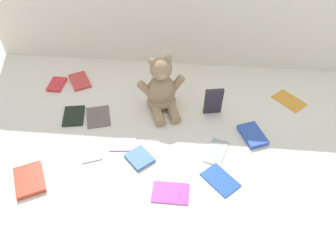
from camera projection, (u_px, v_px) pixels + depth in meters
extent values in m
plane|color=silver|center=(175.00, 126.00, 1.37)|extent=(3.20, 3.20, 0.00)
cube|color=silver|center=(184.00, 1.00, 1.47)|extent=(1.87, 0.03, 0.65)
ellipsoid|color=#9E7F5B|center=(161.00, 91.00, 1.41)|extent=(0.15, 0.13, 0.16)
ellipsoid|color=#9E7F5B|center=(162.00, 101.00, 1.44)|extent=(0.16, 0.14, 0.06)
sphere|color=#9E7F5B|center=(161.00, 69.00, 1.32)|extent=(0.12, 0.12, 0.09)
ellipsoid|color=tan|center=(163.00, 75.00, 1.30)|extent=(0.04, 0.04, 0.03)
sphere|color=#9E7F5B|center=(152.00, 61.00, 1.30)|extent=(0.04, 0.04, 0.03)
sphere|color=#9E7F5B|center=(168.00, 59.00, 1.31)|extent=(0.04, 0.04, 0.03)
cylinder|color=#9E7F5B|center=(146.00, 89.00, 1.38)|extent=(0.08, 0.06, 0.09)
cylinder|color=#9E7F5B|center=(177.00, 84.00, 1.40)|extent=(0.08, 0.06, 0.09)
cylinder|color=#9E7F5B|center=(158.00, 116.00, 1.39)|extent=(0.07, 0.10, 0.04)
cylinder|color=#9E7F5B|center=(174.00, 113.00, 1.40)|extent=(0.07, 0.10, 0.04)
cube|color=#74A6D9|center=(90.00, 151.00, 1.27)|extent=(0.11, 0.13, 0.01)
cube|color=black|center=(74.00, 116.00, 1.41)|extent=(0.11, 0.13, 0.01)
cube|color=red|center=(57.00, 84.00, 1.56)|extent=(0.07, 0.10, 0.01)
cube|color=#2A2732|center=(213.00, 101.00, 1.39)|extent=(0.08, 0.04, 0.13)
cube|color=#CE3D3C|center=(80.00, 81.00, 1.58)|extent=(0.13, 0.15, 0.01)
cube|color=#983194|center=(170.00, 192.00, 1.14)|extent=(0.13, 0.09, 0.01)
cube|color=orange|center=(289.00, 100.00, 1.48)|extent=(0.15, 0.16, 0.01)
cube|color=blue|center=(220.00, 179.00, 1.18)|extent=(0.15, 0.15, 0.01)
cube|color=#CA402A|center=(29.00, 180.00, 1.17)|extent=(0.15, 0.17, 0.02)
cube|color=purple|center=(123.00, 144.00, 1.30)|extent=(0.11, 0.08, 0.01)
cube|color=#3051B0|center=(253.00, 135.00, 1.33)|extent=(0.12, 0.14, 0.02)
cube|color=#3A68BD|center=(140.00, 158.00, 1.25)|extent=(0.12, 0.12, 0.01)
cube|color=#9EA09F|center=(217.00, 151.00, 1.27)|extent=(0.10, 0.14, 0.01)
cube|color=#625950|center=(98.00, 116.00, 1.41)|extent=(0.13, 0.15, 0.01)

